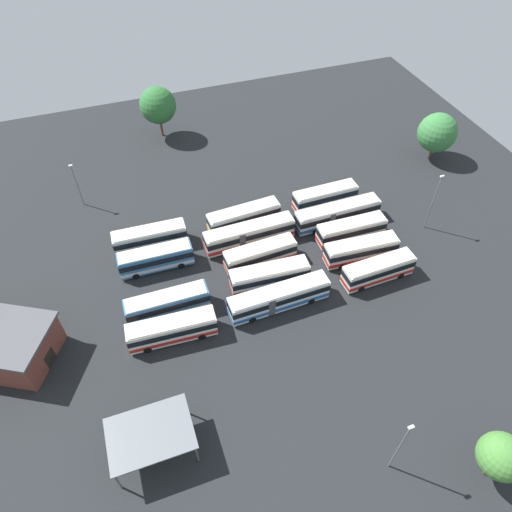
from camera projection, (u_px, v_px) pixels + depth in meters
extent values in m
plane|color=black|center=(260.00, 263.00, 66.54)|extent=(105.40, 105.40, 0.00)
cube|color=silver|center=(172.00, 329.00, 56.65)|extent=(10.89, 3.17, 2.94)
cube|color=beige|center=(170.00, 322.00, 55.53)|extent=(10.45, 2.94, 0.14)
cube|color=black|center=(172.00, 327.00, 56.31)|extent=(10.94, 3.21, 0.94)
cube|color=red|center=(173.00, 333.00, 57.26)|extent=(10.94, 3.21, 0.59)
cube|color=black|center=(215.00, 317.00, 57.26)|extent=(0.18, 2.08, 1.08)
cylinder|color=black|center=(198.00, 322.00, 58.98)|extent=(1.02, 0.36, 1.00)
cylinder|color=black|center=(202.00, 337.00, 57.45)|extent=(1.02, 0.36, 1.00)
cylinder|color=black|center=(145.00, 334.00, 57.72)|extent=(1.02, 0.36, 1.00)
cylinder|color=black|center=(147.00, 350.00, 56.18)|extent=(1.02, 0.36, 1.00)
cube|color=teal|center=(167.00, 304.00, 59.32)|extent=(10.59, 2.60, 2.94)
cube|color=beige|center=(166.00, 296.00, 58.19)|extent=(10.17, 2.40, 0.14)
cube|color=black|center=(167.00, 301.00, 58.98)|extent=(10.65, 2.64, 0.94)
cube|color=silver|center=(168.00, 308.00, 59.92)|extent=(10.65, 2.64, 0.59)
cube|color=black|center=(207.00, 290.00, 60.09)|extent=(0.07, 2.08, 1.08)
cylinder|color=black|center=(191.00, 296.00, 61.74)|extent=(1.00, 0.31, 1.00)
cylinder|color=black|center=(196.00, 310.00, 60.23)|extent=(1.00, 0.31, 1.00)
cylinder|color=black|center=(142.00, 310.00, 60.27)|extent=(1.00, 0.31, 1.00)
cylinder|color=black|center=(145.00, 324.00, 58.76)|extent=(1.00, 0.31, 1.00)
cube|color=teal|center=(156.00, 259.00, 64.67)|extent=(10.24, 2.79, 2.94)
cube|color=beige|center=(154.00, 251.00, 63.55)|extent=(9.83, 2.58, 0.14)
cube|color=black|center=(155.00, 256.00, 64.33)|extent=(10.29, 2.83, 0.94)
cube|color=silver|center=(157.00, 263.00, 65.28)|extent=(10.29, 2.83, 0.59)
cube|color=black|center=(191.00, 247.00, 65.34)|extent=(0.11, 2.09, 1.08)
cylinder|color=black|center=(178.00, 254.00, 67.03)|extent=(1.01, 0.32, 1.00)
cylinder|color=black|center=(181.00, 265.00, 65.51)|extent=(1.01, 0.32, 1.00)
cylinder|color=black|center=(134.00, 264.00, 65.69)|extent=(1.01, 0.32, 1.00)
cylinder|color=black|center=(136.00, 276.00, 64.17)|extent=(1.01, 0.32, 1.00)
cube|color=silver|center=(150.00, 238.00, 67.51)|extent=(10.51, 2.93, 2.94)
cube|color=beige|center=(148.00, 230.00, 66.38)|extent=(10.08, 2.71, 0.14)
cube|color=black|center=(149.00, 235.00, 67.16)|extent=(10.56, 2.97, 0.94)
cube|color=red|center=(151.00, 242.00, 68.11)|extent=(10.56, 2.97, 0.59)
cube|color=black|center=(185.00, 227.00, 68.15)|extent=(0.14, 2.09, 1.08)
cylinder|color=black|center=(172.00, 234.00, 69.86)|extent=(1.01, 0.34, 1.00)
cylinder|color=black|center=(175.00, 244.00, 68.33)|extent=(1.01, 0.34, 1.00)
cylinder|color=black|center=(128.00, 243.00, 68.54)|extent=(1.01, 0.34, 1.00)
cylinder|color=black|center=(130.00, 254.00, 67.01)|extent=(1.01, 0.34, 1.00)
cube|color=silver|center=(279.00, 297.00, 60.01)|extent=(13.38, 2.87, 2.94)
cube|color=beige|center=(279.00, 290.00, 58.89)|extent=(12.84, 2.66, 0.14)
cube|color=black|center=(279.00, 295.00, 59.67)|extent=(13.45, 2.91, 0.94)
cube|color=#1E56A8|center=(279.00, 301.00, 60.62)|extent=(13.45, 2.91, 0.59)
cube|color=black|center=(326.00, 280.00, 61.23)|extent=(0.11, 2.09, 1.08)
cube|color=#47474C|center=(268.00, 301.00, 59.66)|extent=(0.96, 2.61, 2.83)
cylinder|color=black|center=(304.00, 288.00, 62.70)|extent=(1.01, 0.32, 1.00)
cylinder|color=black|center=(311.00, 301.00, 61.21)|extent=(1.01, 0.32, 1.00)
cylinder|color=black|center=(246.00, 306.00, 60.68)|extent=(1.01, 0.32, 1.00)
cylinder|color=black|center=(252.00, 320.00, 59.19)|extent=(1.01, 0.32, 1.00)
cube|color=silver|center=(269.00, 276.00, 62.51)|extent=(10.77, 3.23, 2.94)
cube|color=beige|center=(270.00, 268.00, 61.39)|extent=(10.33, 3.00, 0.14)
cube|color=black|center=(270.00, 274.00, 62.17)|extent=(10.82, 3.28, 0.94)
cube|color=red|center=(269.00, 280.00, 63.12)|extent=(10.82, 3.28, 0.59)
cube|color=black|center=(307.00, 265.00, 63.09)|extent=(0.20, 2.08, 1.08)
cylinder|color=black|center=(289.00, 271.00, 64.82)|extent=(1.02, 0.37, 1.00)
cylinder|color=black|center=(295.00, 283.00, 63.29)|extent=(1.02, 0.37, 1.00)
cylinder|color=black|center=(244.00, 281.00, 63.60)|extent=(1.02, 0.37, 1.00)
cylinder|color=black|center=(248.00, 294.00, 62.06)|extent=(1.02, 0.37, 1.00)
cube|color=silver|center=(260.00, 255.00, 65.18)|extent=(10.30, 3.07, 2.94)
cube|color=beige|center=(260.00, 247.00, 64.05)|extent=(9.88, 2.84, 0.14)
cube|color=black|center=(260.00, 252.00, 64.83)|extent=(10.35, 3.11, 0.94)
cube|color=red|center=(260.00, 259.00, 65.78)|extent=(10.35, 3.11, 0.59)
cube|color=black|center=(293.00, 242.00, 66.10)|extent=(0.17, 2.08, 1.08)
cylinder|color=black|center=(277.00, 249.00, 67.67)|extent=(1.01, 0.35, 1.00)
cylinder|color=black|center=(284.00, 260.00, 66.19)|extent=(1.01, 0.35, 1.00)
cylinder|color=black|center=(236.00, 261.00, 66.02)|extent=(1.01, 0.35, 1.00)
cylinder|color=black|center=(242.00, 273.00, 64.54)|extent=(1.01, 0.35, 1.00)
cube|color=silver|center=(249.00, 234.00, 68.01)|extent=(13.37, 2.80, 2.94)
cube|color=beige|center=(249.00, 226.00, 66.89)|extent=(12.83, 2.58, 0.14)
cube|color=black|center=(249.00, 232.00, 67.67)|extent=(13.43, 2.84, 0.94)
cube|color=red|center=(249.00, 238.00, 68.61)|extent=(13.43, 2.84, 0.59)
cube|color=black|center=(291.00, 220.00, 69.20)|extent=(0.10, 2.09, 1.08)
cube|color=#47474C|center=(240.00, 236.00, 67.66)|extent=(0.95, 2.61, 2.83)
cylinder|color=black|center=(272.00, 228.00, 70.68)|extent=(1.01, 0.32, 1.00)
cylinder|color=black|center=(278.00, 238.00, 69.19)|extent=(1.01, 0.32, 1.00)
cylinder|color=black|center=(220.00, 242.00, 68.69)|extent=(1.01, 0.32, 1.00)
cylinder|color=black|center=(225.00, 253.00, 67.20)|extent=(1.01, 0.32, 1.00)
cube|color=silver|center=(244.00, 217.00, 70.53)|extent=(11.22, 3.25, 2.94)
cube|color=beige|center=(244.00, 209.00, 69.41)|extent=(10.77, 3.02, 0.14)
cube|color=black|center=(244.00, 215.00, 70.19)|extent=(11.28, 3.29, 0.94)
cube|color=orange|center=(244.00, 221.00, 71.13)|extent=(11.28, 3.29, 0.59)
cube|color=black|center=(277.00, 205.00, 71.61)|extent=(0.19, 2.08, 1.08)
cylinder|color=black|center=(261.00, 213.00, 73.12)|extent=(1.02, 0.36, 1.00)
cylinder|color=black|center=(268.00, 222.00, 71.65)|extent=(1.02, 0.36, 1.00)
cylinder|color=black|center=(220.00, 224.00, 71.27)|extent=(1.02, 0.36, 1.00)
cylinder|color=black|center=(226.00, 234.00, 69.80)|extent=(1.02, 0.36, 1.00)
cube|color=silver|center=(378.00, 270.00, 63.24)|extent=(10.14, 2.89, 2.94)
cube|color=beige|center=(380.00, 262.00, 62.11)|extent=(9.73, 2.68, 0.14)
cube|color=black|center=(379.00, 268.00, 62.89)|extent=(10.19, 2.93, 0.94)
cube|color=red|center=(377.00, 274.00, 63.84)|extent=(10.19, 2.93, 0.59)
cube|color=black|center=(411.00, 257.00, 64.08)|extent=(0.13, 2.09, 1.08)
cylinder|color=black|center=(391.00, 264.00, 65.69)|extent=(1.01, 0.33, 1.00)
cylinder|color=black|center=(400.00, 276.00, 64.21)|extent=(1.01, 0.33, 1.00)
cylinder|color=black|center=(352.00, 276.00, 64.13)|extent=(1.01, 0.33, 1.00)
cylinder|color=black|center=(361.00, 289.00, 62.64)|extent=(1.01, 0.33, 1.00)
cube|color=silver|center=(361.00, 250.00, 65.82)|extent=(10.56, 3.26, 2.94)
cube|color=beige|center=(363.00, 242.00, 64.69)|extent=(10.13, 3.03, 0.14)
cube|color=black|center=(361.00, 248.00, 65.48)|extent=(10.61, 3.30, 0.94)
cube|color=red|center=(360.00, 254.00, 66.42)|extent=(10.61, 3.30, 0.59)
cube|color=black|center=(395.00, 240.00, 66.36)|extent=(0.21, 2.08, 1.08)
cylinder|color=black|center=(376.00, 246.00, 68.11)|extent=(1.02, 0.37, 1.00)
cylinder|color=black|center=(384.00, 257.00, 66.57)|extent=(1.02, 0.37, 1.00)
cylinder|color=black|center=(335.00, 255.00, 66.93)|extent=(1.02, 0.37, 1.00)
cylinder|color=black|center=(342.00, 266.00, 65.39)|extent=(1.02, 0.37, 1.00)
cube|color=silver|center=(351.00, 230.00, 68.57)|extent=(10.28, 2.79, 2.94)
cube|color=beige|center=(353.00, 222.00, 67.44)|extent=(9.87, 2.57, 0.14)
cube|color=black|center=(352.00, 228.00, 68.22)|extent=(10.33, 2.83, 0.94)
cube|color=red|center=(350.00, 234.00, 69.17)|extent=(10.33, 2.83, 0.59)
cube|color=black|center=(383.00, 220.00, 69.24)|extent=(0.11, 2.09, 1.08)
cylinder|color=black|center=(365.00, 227.00, 70.93)|extent=(1.01, 0.32, 1.00)
cylinder|color=black|center=(373.00, 237.00, 69.41)|extent=(1.01, 0.32, 1.00)
cylinder|color=black|center=(327.00, 236.00, 69.58)|extent=(1.01, 0.32, 1.00)
cylinder|color=black|center=(334.00, 246.00, 68.06)|extent=(1.01, 0.32, 1.00)
cube|color=silver|center=(337.00, 214.00, 71.02)|extent=(13.34, 2.67, 2.94)
cube|color=beige|center=(339.00, 206.00, 69.89)|extent=(12.81, 2.46, 0.14)
cube|color=black|center=(338.00, 212.00, 70.67)|extent=(13.41, 2.71, 0.94)
cube|color=#1E56A8|center=(337.00, 218.00, 71.62)|extent=(13.41, 2.71, 0.59)
cube|color=black|center=(377.00, 201.00, 72.16)|extent=(0.08, 2.08, 1.08)
cube|color=#47474C|center=(329.00, 216.00, 70.67)|extent=(0.92, 2.60, 2.83)
cylinder|color=black|center=(356.00, 209.00, 73.66)|extent=(1.00, 0.31, 1.00)
cylinder|color=black|center=(364.00, 219.00, 72.16)|extent=(1.00, 0.31, 1.00)
cylinder|color=black|center=(309.00, 221.00, 71.73)|extent=(1.00, 0.31, 1.00)
cylinder|color=black|center=(315.00, 231.00, 70.23)|extent=(1.00, 0.31, 1.00)
cube|color=silver|center=(325.00, 197.00, 73.76)|extent=(10.33, 2.68, 2.94)
cube|color=beige|center=(326.00, 189.00, 72.64)|extent=(9.91, 2.47, 0.14)
cube|color=black|center=(325.00, 195.00, 73.42)|extent=(10.38, 2.72, 0.94)
cube|color=red|center=(324.00, 201.00, 74.37)|extent=(10.38, 2.72, 0.59)
cube|color=black|center=(354.00, 187.00, 74.57)|extent=(0.09, 2.08, 1.08)
cylinder|color=black|center=(339.00, 194.00, 76.20)|extent=(1.00, 0.31, 1.00)
cylinder|color=black|center=(345.00, 203.00, 74.70)|extent=(1.00, 0.31, 1.00)
cylinder|color=black|center=(303.00, 203.00, 74.69)|extent=(1.00, 0.31, 1.00)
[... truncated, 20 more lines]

